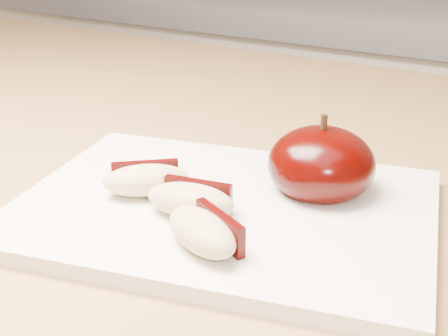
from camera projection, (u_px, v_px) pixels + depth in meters
The scene contains 5 objects.
cutting_board at pixel (224, 210), 0.42m from camera, with size 0.27×0.20×0.01m, color white.
apple_half at pixel (321, 164), 0.43m from camera, with size 0.08×0.08×0.06m.
apple_wedge_a at pixel (146, 180), 0.42m from camera, with size 0.06×0.06×0.02m.
apple_wedge_b at pixel (191, 200), 0.40m from camera, with size 0.06×0.04×0.02m.
apple_wedge_c at pixel (204, 231), 0.36m from camera, with size 0.06×0.05×0.02m.
Camera 1 is at (0.15, 0.04, 1.10)m, focal length 50.00 mm.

